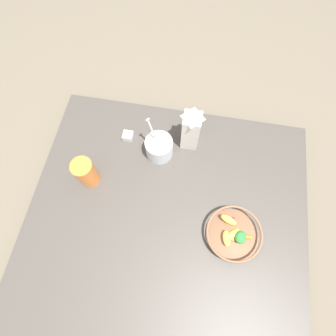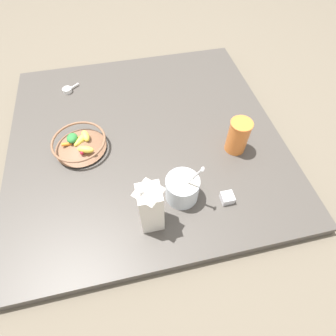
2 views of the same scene
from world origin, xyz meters
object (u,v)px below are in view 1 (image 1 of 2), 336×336
milk_carton (191,128)px  yogurt_tub (159,147)px  spice_jar (128,136)px  fruit_bowl (233,234)px  drinking_cup (86,172)px

milk_carton → yogurt_tub: size_ratio=1.15×
milk_carton → spice_jar: milk_carton is taller
fruit_bowl → yogurt_tub: size_ratio=1.03×
yogurt_tub → spice_jar: (0.05, 0.16, -0.04)m
fruit_bowl → yogurt_tub: bearing=48.7°
yogurt_tub → spice_jar: 0.17m
drinking_cup → milk_carton: bearing=-57.8°
fruit_bowl → yogurt_tub: 0.48m
fruit_bowl → milk_carton: milk_carton is taller
milk_carton → fruit_bowl: bearing=-149.4°
fruit_bowl → drinking_cup: size_ratio=1.48×
milk_carton → yogurt_tub: (-0.08, 0.13, -0.07)m
yogurt_tub → milk_carton: bearing=-58.4°
fruit_bowl → yogurt_tub: (0.32, 0.36, 0.02)m
fruit_bowl → yogurt_tub: yogurt_tub is taller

